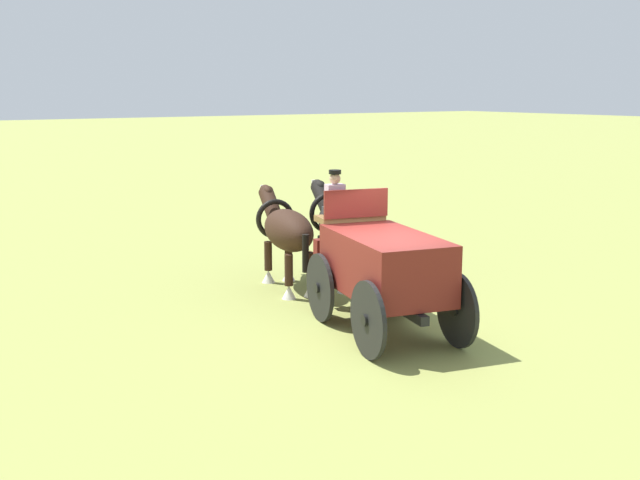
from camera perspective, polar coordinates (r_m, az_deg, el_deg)
ground_plane at (r=14.24m, az=4.78°, el=-6.88°), size 220.00×220.00×0.00m
show_wagon at (r=14.02m, az=4.61°, el=-1.88°), size 5.85×2.52×2.85m
draft_horse_near at (r=17.08m, az=-2.51°, el=0.67°), size 3.15×1.37×2.16m
draft_horse_off at (r=17.50m, az=1.54°, el=1.15°), size 3.02×1.37×2.24m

